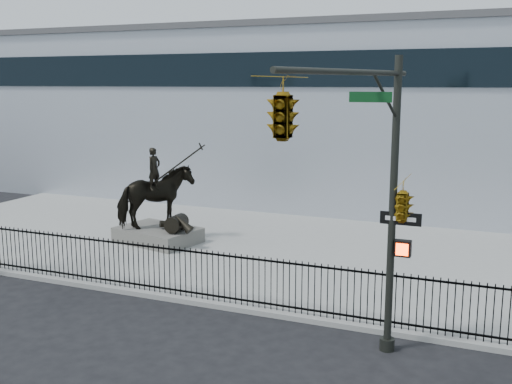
% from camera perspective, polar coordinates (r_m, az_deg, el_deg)
% --- Properties ---
extents(ground, '(120.00, 120.00, 0.00)m').
position_cam_1_polar(ground, '(17.63, -11.23, -11.10)').
color(ground, black).
rests_on(ground, ground).
extents(plaza, '(30.00, 12.00, 0.15)m').
position_cam_1_polar(plaza, '(23.44, -1.73, -5.28)').
color(plaza, '#959592').
rests_on(plaza, ground).
extents(building, '(44.00, 14.00, 9.00)m').
position_cam_1_polar(building, '(34.89, 7.04, 7.18)').
color(building, '#AFB6BF').
rests_on(building, ground).
extents(picket_fence, '(22.10, 0.10, 1.50)m').
position_cam_1_polar(picket_fence, '(18.32, -9.16, -7.21)').
color(picket_fence, black).
rests_on(picket_fence, plaza).
extents(statue_plinth, '(3.47, 2.74, 0.58)m').
position_cam_1_polar(statue_plinth, '(24.14, -9.32, -4.05)').
color(statue_plinth, '#615F59').
rests_on(statue_plinth, plaza).
extents(equestrian_statue, '(3.87, 2.84, 3.35)m').
position_cam_1_polar(equestrian_statue, '(23.78, -9.32, -0.57)').
color(equestrian_statue, black).
rests_on(equestrian_statue, statue_plinth).
extents(traffic_signal_right, '(2.17, 6.86, 7.00)m').
position_cam_1_polar(traffic_signal_right, '(12.02, 8.85, 2.86)').
color(traffic_signal_right, black).
rests_on(traffic_signal_right, ground).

